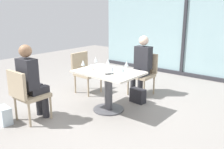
{
  "coord_description": "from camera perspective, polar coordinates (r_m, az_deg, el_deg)",
  "views": [
    {
      "loc": [
        2.65,
        -3.15,
        1.77
      ],
      "look_at": [
        0.0,
        0.1,
        0.65
      ],
      "focal_mm": 38.84,
      "sensor_mm": 36.0,
      "label": 1
    }
  ],
  "objects": [
    {
      "name": "coffee_cup",
      "position": [
        4.35,
        -4.73,
        1.65
      ],
      "size": [
        0.08,
        0.08,
        0.09
      ],
      "primitive_type": "cylinder",
      "color": "white",
      "rests_on": "dining_table_main"
    },
    {
      "name": "handbag_1",
      "position": [
        4.81,
        6.09,
        -4.95
      ],
      "size": [
        0.31,
        0.19,
        0.28
      ],
      "primitive_type": "cube",
      "rotation": [
        0.0,
        0.0,
        -0.1
      ],
      "color": "#232328",
      "rests_on": "ground_plane"
    },
    {
      "name": "wine_glass_1",
      "position": [
        4.4,
        -0.94,
        3.03
      ],
      "size": [
        0.07,
        0.07,
        0.18
      ],
      "color": "silver",
      "rests_on": "dining_table_main"
    },
    {
      "name": "chair_far_left",
      "position": [
        5.35,
        -6.46,
        1.08
      ],
      "size": [
        0.5,
        0.46,
        0.87
      ],
      "color": "tan",
      "rests_on": "ground_plane"
    },
    {
      "name": "dining_table_main",
      "position": [
        4.3,
        -0.84,
        -1.9
      ],
      "size": [
        1.14,
        0.8,
        0.73
      ],
      "color": "silver",
      "rests_on": "ground_plane"
    },
    {
      "name": "person_front_left",
      "position": [
        4.1,
        -18.46,
        -0.98
      ],
      "size": [
        0.34,
        0.39,
        1.26
      ],
      "color": "#28282D",
      "rests_on": "ground_plane"
    },
    {
      "name": "cell_phone_on_table",
      "position": [
        4.06,
        -0.61,
        0.15
      ],
      "size": [
        0.14,
        0.16,
        0.01
      ],
      "primitive_type": "cube",
      "rotation": [
        0.0,
        0.0,
        -0.62
      ],
      "color": "black",
      "rests_on": "dining_table_main"
    },
    {
      "name": "wine_glass_2",
      "position": [
        3.87,
        -0.0,
        1.35
      ],
      "size": [
        0.07,
        0.07,
        0.18
      ],
      "color": "silver",
      "rests_on": "dining_table_main"
    },
    {
      "name": "window_wall_backdrop",
      "position": [
        6.9,
        16.72,
        9.69
      ],
      "size": [
        5.33,
        0.1,
        2.7
      ],
      "color": "#95B7BC",
      "rests_on": "ground_plane"
    },
    {
      "name": "person_near_window",
      "position": [
        5.1,
        6.95,
        2.73
      ],
      "size": [
        0.34,
        0.39,
        1.26
      ],
      "color": "#28282D",
      "rests_on": "ground_plane"
    },
    {
      "name": "handbag_0",
      "position": [
        4.3,
        -24.1,
        -8.75
      ],
      "size": [
        0.31,
        0.19,
        0.28
      ],
      "primitive_type": "cube",
      "rotation": [
        0.0,
        0.0,
        -0.09
      ],
      "color": "silver",
      "rests_on": "ground_plane"
    },
    {
      "name": "ground_plane",
      "position": [
        4.48,
        -0.82,
        -8.31
      ],
      "size": [
        12.0,
        12.0,
        0.0
      ],
      "primitive_type": "plane",
      "color": "gray"
    },
    {
      "name": "wine_glass_5",
      "position": [
        4.25,
        3.46,
        2.57
      ],
      "size": [
        0.07,
        0.07,
        0.18
      ],
      "color": "silver",
      "rests_on": "dining_table_main"
    },
    {
      "name": "chair_near_window",
      "position": [
        5.24,
        7.52,
        0.75
      ],
      "size": [
        0.46,
        0.51,
        0.87
      ],
      "color": "tan",
      "rests_on": "ground_plane"
    },
    {
      "name": "chair_front_left",
      "position": [
        4.1,
        -19.51,
        -4.03
      ],
      "size": [
        0.46,
        0.5,
        0.87
      ],
      "color": "tan",
      "rests_on": "ground_plane"
    },
    {
      "name": "wine_glass_4",
      "position": [
        4.32,
        -6.83,
        2.71
      ],
      "size": [
        0.07,
        0.07,
        0.18
      ],
      "color": "silver",
      "rests_on": "dining_table_main"
    },
    {
      "name": "wine_glass_3",
      "position": [
        3.86,
        2.44,
        1.31
      ],
      "size": [
        0.07,
        0.07,
        0.18
      ],
      "color": "silver",
      "rests_on": "dining_table_main"
    },
    {
      "name": "wine_glass_0",
      "position": [
        4.6,
        -3.87,
        3.51
      ],
      "size": [
        0.07,
        0.07,
        0.18
      ],
      "color": "silver",
      "rests_on": "dining_table_main"
    }
  ]
}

